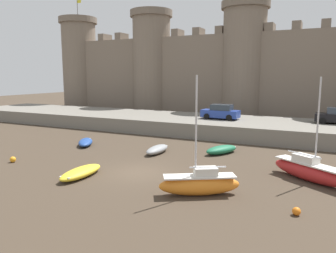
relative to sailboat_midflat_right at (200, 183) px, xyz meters
name	(u,v)px	position (x,y,z in m)	size (l,w,h in m)	color
ground_plane	(137,172)	(-5.15, 2.05, -0.64)	(160.00, 160.00, 0.00)	#423528
quay_road	(217,126)	(-5.15, 19.06, 0.13)	(71.12, 10.00, 1.55)	slate
castle	(243,68)	(-5.15, 30.94, 6.77)	(65.74, 6.62, 19.36)	#7A6B5B
sailboat_midflat_right	(200,183)	(0.00, 0.00, 0.00)	(4.31, 3.20, 6.39)	orange
rowboat_foreground_centre	(222,149)	(-1.69, 9.59, -0.29)	(2.55, 3.44, 0.67)	#1E6B47
rowboat_near_channel_left	(81,172)	(-7.86, -0.34, -0.33)	(1.41, 3.65, 0.60)	yellow
rowboat_midflat_left	(86,142)	(-13.82, 7.20, -0.33)	(2.74, 3.29, 0.59)	#234793
rowboat_foreground_right	(157,149)	(-6.49, 7.39, -0.31)	(1.14, 3.13, 0.64)	gray
sailboat_foreground_left	(310,171)	(5.18, 5.17, 0.00)	(5.07, 3.98, 6.29)	red
mooring_buoy_off_centre	(13,159)	(-14.73, 0.19, -0.43)	(0.44, 0.44, 0.44)	orange
mooring_buoy_near_shore	(296,211)	(4.91, -0.49, -0.45)	(0.39, 0.39, 0.39)	orange
car_quay_centre_east	(221,112)	(-4.69, 18.99, 1.69)	(4.16, 1.99, 1.62)	#263F99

